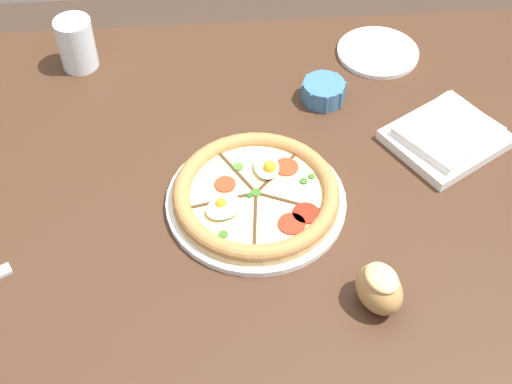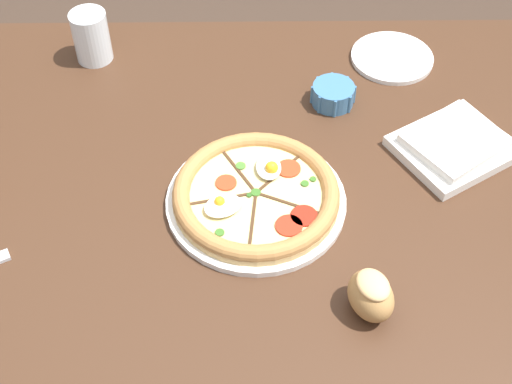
# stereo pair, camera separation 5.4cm
# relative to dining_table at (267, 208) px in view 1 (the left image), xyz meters

# --- Properties ---
(ground_plane) EXTENTS (12.00, 12.00, 0.00)m
(ground_plane) POSITION_rel_dining_table_xyz_m (0.00, 0.00, -0.67)
(ground_plane) COLOR #3D2D23
(dining_table) EXTENTS (1.38, 0.91, 0.77)m
(dining_table) POSITION_rel_dining_table_xyz_m (0.00, 0.00, 0.00)
(dining_table) COLOR #422819
(dining_table) RESTS_ON ground_plane
(pizza) EXTENTS (0.31, 0.31, 0.05)m
(pizza) POSITION_rel_dining_table_xyz_m (-0.03, -0.07, 0.12)
(pizza) COLOR white
(pizza) RESTS_ON dining_table
(ramekin_bowl) EXTENTS (0.09, 0.09, 0.04)m
(ramekin_bowl) POSITION_rel_dining_table_xyz_m (0.12, 0.19, 0.12)
(ramekin_bowl) COLOR teal
(ramekin_bowl) RESTS_ON dining_table
(napkin_folded) EXTENTS (0.25, 0.24, 0.04)m
(napkin_folded) POSITION_rel_dining_table_xyz_m (0.33, 0.05, 0.12)
(napkin_folded) COLOR silver
(napkin_folded) RESTS_ON dining_table
(bread_piece_far) EXTENTS (0.09, 0.10, 0.08)m
(bread_piece_far) POSITION_rel_dining_table_xyz_m (0.14, -0.29, 0.14)
(bread_piece_far) COLOR #B27F47
(bread_piece_far) RESTS_ON dining_table
(water_glass) EXTENTS (0.07, 0.07, 0.11)m
(water_glass) POSITION_rel_dining_table_xyz_m (-0.36, 0.33, 0.15)
(water_glass) COLOR white
(water_glass) RESTS_ON dining_table
(side_saucer) EXTENTS (0.17, 0.17, 0.01)m
(side_saucer) POSITION_rel_dining_table_xyz_m (0.26, 0.32, 0.10)
(side_saucer) COLOR white
(side_saucer) RESTS_ON dining_table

